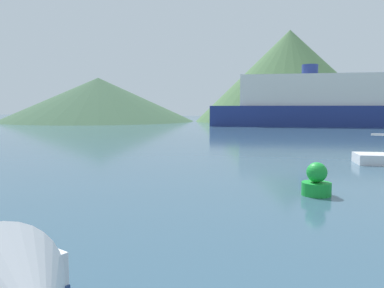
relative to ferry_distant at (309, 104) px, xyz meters
The scene contains 4 objects.
ferry_distant is the anchor object (origin of this frame).
buoy_marker 46.58m from the ferry_distant, 86.77° to the right, with size 0.86×0.86×0.99m.
hill_west 40.46m from the ferry_distant, behind, with size 37.60×37.60×8.56m.
hill_central 19.77m from the ferry_distant, 104.65° to the left, with size 36.69×36.69×17.75m.
Camera 1 is at (4.26, 0.47, 2.58)m, focal length 35.00 mm.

